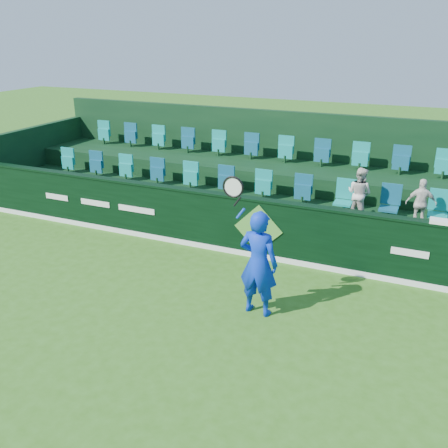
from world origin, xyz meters
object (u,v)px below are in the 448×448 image
at_px(tennis_player, 258,263).
at_px(spectator_middle, 421,203).
at_px(spectator_left, 359,193).
at_px(towel, 441,221).

bearing_deg(tennis_player, spectator_middle, 54.46).
relative_size(spectator_left, spectator_middle, 1.10).
distance_m(tennis_player, spectator_left, 3.55).
xyz_separation_m(spectator_middle, towel, (0.41, -1.12, 0.05)).
relative_size(tennis_player, towel, 6.58).
relative_size(spectator_left, towel, 2.97).
xyz_separation_m(tennis_player, spectator_middle, (2.39, 3.35, 0.35)).
bearing_deg(spectator_middle, tennis_player, 45.83).
xyz_separation_m(spectator_left, towel, (1.68, -1.12, -0.00)).
bearing_deg(spectator_left, towel, 168.81).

